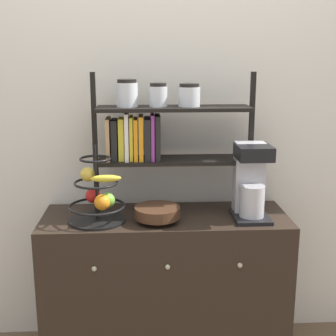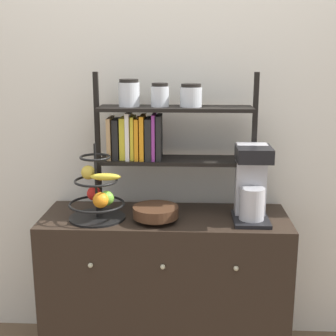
% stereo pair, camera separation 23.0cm
% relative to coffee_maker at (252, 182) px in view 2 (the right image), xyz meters
% --- Properties ---
extents(wall_back, '(7.00, 0.05, 2.60)m').
position_rel_coffee_maker_xyz_m(wall_back, '(-0.42, 0.30, 0.33)').
color(wall_back, silver).
rests_on(wall_back, ground_plane).
extents(sideboard, '(1.24, 0.46, 0.78)m').
position_rel_coffee_maker_xyz_m(sideboard, '(-0.42, 0.03, -0.58)').
color(sideboard, black).
rests_on(sideboard, ground_plane).
extents(coffee_maker, '(0.17, 0.24, 0.37)m').
position_rel_coffee_maker_xyz_m(coffee_maker, '(0.00, 0.00, 0.00)').
color(coffee_maker, black).
rests_on(coffee_maker, sideboard).
extents(fruit_stand, '(0.28, 0.28, 0.38)m').
position_rel_coffee_maker_xyz_m(fruit_stand, '(-0.75, -0.03, -0.06)').
color(fruit_stand, black).
rests_on(fruit_stand, sideboard).
extents(wooden_bowl, '(0.22, 0.22, 0.08)m').
position_rel_coffee_maker_xyz_m(wooden_bowl, '(-0.46, -0.05, -0.14)').
color(wooden_bowl, '#422819').
rests_on(wooden_bowl, sideboard).
extents(shelf_hutch, '(0.81, 0.20, 0.71)m').
position_rel_coffee_maker_xyz_m(shelf_hutch, '(-0.47, 0.11, 0.25)').
color(shelf_hutch, black).
rests_on(shelf_hutch, sideboard).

